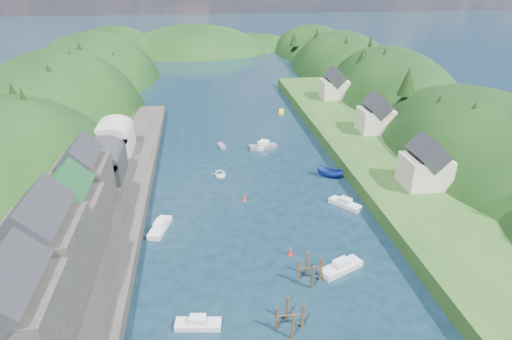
{
  "coord_description": "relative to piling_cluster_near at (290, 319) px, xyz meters",
  "views": [
    {
      "loc": [
        -8.76,
        -36.76,
        34.83
      ],
      "look_at": [
        0.0,
        28.0,
        4.0
      ],
      "focal_mm": 30.0,
      "sensor_mm": 36.0,
      "label": 1
    }
  ],
  "objects": [
    {
      "name": "ground",
      "position": [
        0.62,
        53.36,
        -1.21
      ],
      "size": [
        600.0,
        600.0,
        0.0
      ],
      "primitive_type": "plane",
      "color": "black",
      "rests_on": "ground"
    },
    {
      "name": "channel_buoy_near",
      "position": [
        2.75,
        12.63,
        -0.73
      ],
      "size": [
        0.7,
        0.7,
        1.1
      ],
      "color": "red",
      "rests_on": "ground"
    },
    {
      "name": "terrace_right",
      "position": [
        25.62,
        43.36,
        -0.01
      ],
      "size": [
        16.0,
        120.0,
        2.4
      ],
      "primitive_type": "cube",
      "color": "#234719",
      "rests_on": "ground"
    },
    {
      "name": "far_hills",
      "position": [
        1.83,
        177.37,
        -12.01
      ],
      "size": [
        103.0,
        68.0,
        44.0
      ],
      "color": "black",
      "rests_on": "ground"
    },
    {
      "name": "hillside_left",
      "position": [
        -44.38,
        78.36,
        -9.24
      ],
      "size": [
        44.0,
        245.56,
        52.0
      ],
      "color": "black",
      "rests_on": "ground"
    },
    {
      "name": "quay_left",
      "position": [
        -23.38,
        23.36,
        -0.21
      ],
      "size": [
        12.0,
        110.0,
        2.0
      ],
      "primitive_type": "cube",
      "color": "#2D2B28",
      "rests_on": "ground"
    },
    {
      "name": "piling_cluster_far",
      "position": [
        3.96,
        7.2,
        0.1
      ],
      "size": [
        3.24,
        3.02,
        3.76
      ],
      "color": "#382314",
      "rests_on": "ground"
    },
    {
      "name": "quayside_buildings",
      "position": [
        -25.38,
        9.75,
        5.88
      ],
      "size": [
        8.0,
        35.84,
        12.9
      ],
      "color": "#2D2B28",
      "rests_on": "quay_left"
    },
    {
      "name": "channel_buoy_far",
      "position": [
        -1.72,
        28.27,
        -0.73
      ],
      "size": [
        0.7,
        0.7,
        1.1
      ],
      "color": "red",
      "rests_on": "ground"
    },
    {
      "name": "moored_boats",
      "position": [
        4.68,
        24.86,
        -0.65
      ],
      "size": [
        34.14,
        91.2,
        2.0
      ],
      "color": "silver",
      "rests_on": "ground"
    },
    {
      "name": "hillside_right",
      "position": [
        45.62,
        78.36,
        -8.62
      ],
      "size": [
        36.0,
        245.56,
        48.0
      ],
      "color": "black",
      "rests_on": "ground"
    },
    {
      "name": "terrace_left_grass",
      "position": [
        -30.38,
        23.36,
        0.04
      ],
      "size": [
        12.0,
        110.0,
        2.5
      ],
      "primitive_type": "cube",
      "color": "#234719",
      "rests_on": "ground"
    },
    {
      "name": "right_bank_cottages",
      "position": [
        28.62,
        51.7,
        4.63
      ],
      "size": [
        9.0,
        59.24,
        8.41
      ],
      "color": "beige",
      "rests_on": "terrace_right"
    },
    {
      "name": "hill_trees",
      "position": [
        0.44,
        68.07,
        9.95
      ],
      "size": [
        90.65,
        152.64,
        12.01
      ],
      "color": "black",
      "rests_on": "ground"
    },
    {
      "name": "boat_sheds",
      "position": [
        -25.38,
        42.36,
        4.06
      ],
      "size": [
        7.0,
        21.0,
        7.5
      ],
      "color": "#2D2D30",
      "rests_on": "quay_left"
    },
    {
      "name": "piling_cluster_near",
      "position": [
        0.0,
        0.0,
        0.0
      ],
      "size": [
        3.34,
        3.11,
        3.55
      ],
      "color": "#382314",
      "rests_on": "ground"
    }
  ]
}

